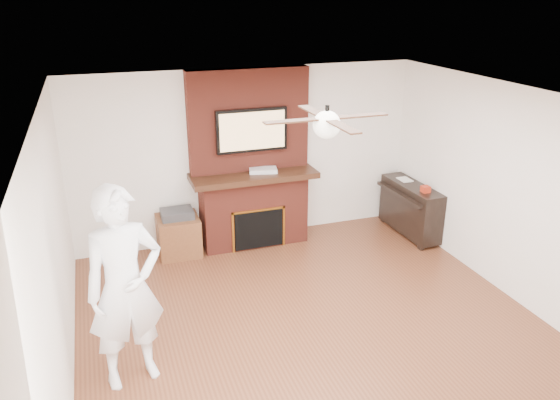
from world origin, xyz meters
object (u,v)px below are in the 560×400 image
object	(u,v)px
fireplace	(252,177)
side_table	(178,233)
person	(125,288)
piano	(410,208)

from	to	relation	value
fireplace	side_table	world-z (taller)	fireplace
person	piano	bearing A→B (deg)	12.43
fireplace	side_table	bearing A→B (deg)	-176.51
side_table	piano	xyz separation A→B (m)	(3.41, -0.48, 0.12)
side_table	piano	size ratio (longest dim) A/B	0.54
piano	side_table	bearing A→B (deg)	170.29
side_table	piano	bearing A→B (deg)	-7.40
fireplace	person	distance (m)	3.22
fireplace	side_table	distance (m)	1.30
fireplace	person	size ratio (longest dim) A/B	1.28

